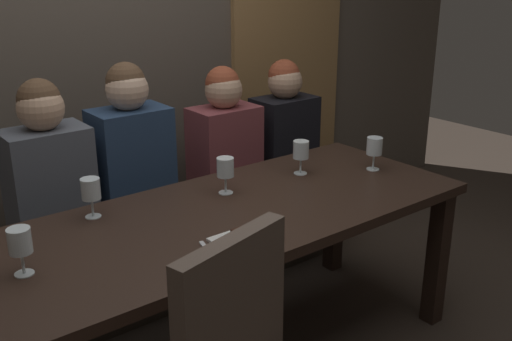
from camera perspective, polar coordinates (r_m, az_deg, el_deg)
The scene contains 15 objects.
back_wall_tiled at distance 3.31m, azimuth -16.28°, elevation 15.04°, with size 6.00×0.12×3.00m, color brown.
arched_door at distance 3.98m, azimuth 3.08°, elevation 14.42°, with size 0.90×0.05×2.55m.
dining_table at distance 2.47m, azimuth -3.34°, elevation -6.01°, with size 2.20×0.84×0.74m.
banquette_bench at distance 3.20m, azimuth -10.49°, elevation -8.56°, with size 2.50×0.44×0.45m.
diner_redhead at distance 2.79m, azimuth -19.28°, elevation -0.19°, with size 0.36×0.24×0.80m.
diner_bearded at distance 2.92m, azimuth -11.85°, elevation 1.70°, with size 0.36×0.24×0.83m.
diner_far_end at distance 3.24m, azimuth -3.05°, elevation 3.10°, with size 0.36×0.24×0.74m.
diner_near_end at distance 3.52m, azimuth 2.73°, elevation 4.33°, with size 0.36×0.24×0.73m.
wine_glass_near_right at distance 2.60m, azimuth -2.96°, elevation 0.22°, with size 0.08×0.08×0.16m.
wine_glass_far_left at distance 2.07m, azimuth -21.71°, elevation -6.49°, with size 0.08×0.08×0.16m.
wine_glass_center_back at distance 2.95m, azimuth 11.29°, elevation 2.23°, with size 0.08×0.08×0.16m.
wine_glass_center_front at distance 2.85m, azimuth 4.33°, elevation 1.84°, with size 0.08×0.08×0.16m.
wine_glass_end_left at distance 2.44m, azimuth -15.57°, elevation -1.89°, with size 0.08×0.08×0.16m.
dessert_plate at distance 2.18m, azimuth -1.26°, elevation -6.57°, with size 0.19×0.19×0.05m.
fork_on_table at distance 2.12m, azimuth -4.58°, elevation -7.76°, with size 0.02×0.17×0.01m, color silver.
Camera 1 is at (-1.26, -1.84, 1.71)m, focal length 41.69 mm.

